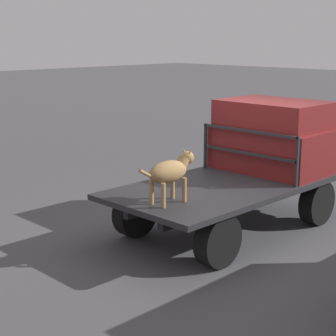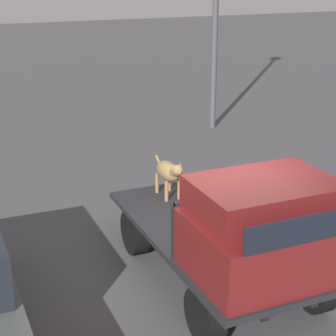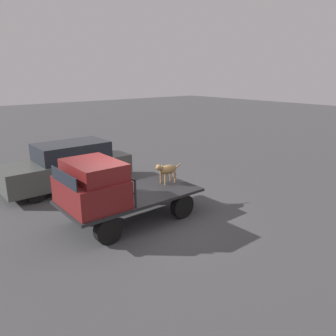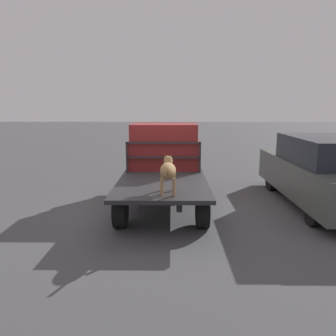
# 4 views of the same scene
# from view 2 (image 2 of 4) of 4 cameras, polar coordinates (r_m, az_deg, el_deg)

# --- Properties ---
(ground_plane) EXTENTS (80.00, 80.00, 0.00)m
(ground_plane) POSITION_cam_2_polar(r_m,az_deg,el_deg) (8.38, 4.89, -11.05)
(ground_plane) COLOR #474749
(flatbed_truck) EXTENTS (3.92, 1.93, 0.77)m
(flatbed_truck) POSITION_cam_2_polar(r_m,az_deg,el_deg) (8.11, 5.01, -7.62)
(flatbed_truck) COLOR black
(flatbed_truck) RESTS_ON ground
(truck_cab) EXTENTS (1.40, 1.81, 1.15)m
(truck_cab) POSITION_cam_2_polar(r_m,az_deg,el_deg) (6.88, 9.86, -6.20)
(truck_cab) COLOR maroon
(truck_cab) RESTS_ON flatbed_truck
(truck_headboard) EXTENTS (0.04, 1.81, 0.75)m
(truck_headboard) POSITION_cam_2_polar(r_m,az_deg,el_deg) (7.46, 6.77, -4.25)
(truck_headboard) COLOR #232326
(truck_headboard) RESTS_ON flatbed_truck
(dog) EXTENTS (1.00, 0.29, 0.69)m
(dog) POSITION_cam_2_polar(r_m,az_deg,el_deg) (8.95, 0.13, -0.42)
(dog) COLOR #9E7547
(dog) RESTS_ON flatbed_truck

